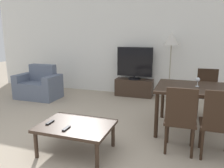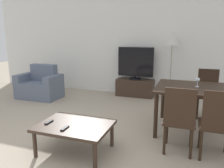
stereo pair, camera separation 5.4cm
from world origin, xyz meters
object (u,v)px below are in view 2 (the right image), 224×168
remote_primary (65,128)px  dining_chair_far (207,91)px  coffee_table (75,127)px  dining_chair_near (179,118)px  floor_lamp (172,41)px  remote_secondary (49,122)px  armchair (40,86)px  wine_glass_center (198,80)px  dining_chair_near_right (217,122)px  tv (136,63)px  dining_table (197,92)px  tv_stand (135,88)px

remote_primary → dining_chair_far: bearing=51.2°
coffee_table → dining_chair_near: bearing=17.0°
floor_lamp → remote_secondary: (-1.31, -2.97, -1.01)m
armchair → wine_glass_center: 3.75m
coffee_table → dining_chair_near_right: (1.72, 0.39, 0.16)m
armchair → remote_secondary: size_ratio=6.95×
dining_chair_near → remote_secondary: 1.70m
tv → dining_table: tv is taller
tv_stand → dining_chair_near_right: bearing=-57.9°
tv → remote_secondary: (-0.43, -3.06, -0.45)m
dining_chair_near → floor_lamp: bearing=97.3°
armchair → remote_secondary: armchair is taller
dining_chair_far → remote_secondary: bearing=-134.7°
tv_stand → wine_glass_center: wine_glass_center is taller
tv → dining_chair_far: tv is taller
remote_primary → dining_chair_near_right: bearing=17.7°
tv → remote_secondary: bearing=-98.1°
dining_table → dining_chair_near: 0.86m
tv_stand → wine_glass_center: size_ratio=6.48×
remote_secondary → wine_glass_center: wine_glass_center is taller
tv → dining_chair_near: 2.88m
remote_primary → coffee_table: bearing=76.3°
tv → wine_glass_center: (1.41, -1.75, -0.01)m
floor_lamp → coffee_table: bearing=-108.3°
dining_chair_near_right → dining_table: bearing=105.0°
dining_chair_far → dining_chair_near_right: (0.00, -1.63, 0.00)m
dining_chair_near_right → remote_primary: size_ratio=6.01×
tv_stand → remote_secondary: 3.09m
floor_lamp → remote_primary: floor_lamp is taller
tv_stand → floor_lamp: bearing=-5.7°
tv → dining_chair_near: bearing=-65.3°
tv_stand → dining_chair_near: bearing=-65.3°
dining_chair_far → floor_lamp: floor_lamp is taller
dining_chair_near → dining_chair_near_right: size_ratio=1.00×
tv_stand → floor_lamp: 1.47m
tv → wine_glass_center: size_ratio=6.16×
tv → floor_lamp: floor_lamp is taller
dining_table → remote_secondary: dining_table is taller
tv_stand → tv: bearing=-90.0°
floor_lamp → remote_secondary: floor_lamp is taller
dining_table → remote_secondary: (-1.85, -1.28, -0.26)m
coffee_table → floor_lamp: floor_lamp is taller
tv_stand → remote_primary: (-0.13, -3.16, 0.17)m
armchair → tv: (2.21, 0.93, 0.54)m
coffee_table → wine_glass_center: bearing=39.5°
tv → remote_primary: (-0.13, -3.16, -0.45)m
dining_chair_far → wine_glass_center: 0.89m
wine_glass_center → dining_table: bearing=-81.4°
tv → dining_chair_near_right: tv is taller
dining_table → remote_primary: dining_table is taller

